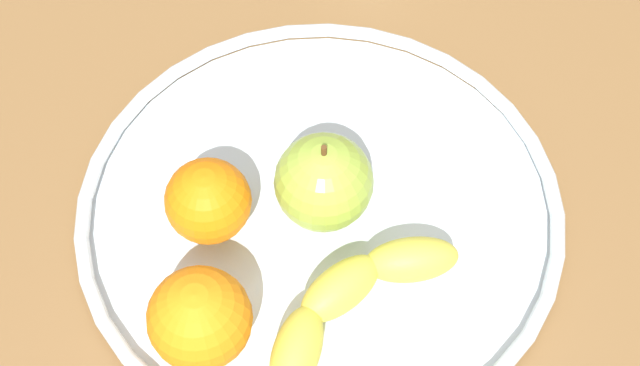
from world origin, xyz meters
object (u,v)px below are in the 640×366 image
Objects in this scene: banana at (348,303)px; orange_center at (200,319)px; apple at (326,181)px; orange_front_left at (208,201)px; fruit_bowl at (320,209)px.

banana is 2.54× the size of orange_center.
apple is at bearing -121.19° from banana.
banana is 10.85cm from orange_center.
orange_front_left is at bearing -21.92° from apple.
fruit_bowl is at bearing 160.87° from orange_front_left.
orange_center is (13.30, 5.67, 4.62)cm from fruit_bowl.
fruit_bowl is 2.07× the size of banana.
orange_front_left is at bearing -76.96° from banana.
banana is 13.16cm from orange_front_left.
apple reaches higher than fruit_bowl.
orange_front_left reaches higher than banana.
fruit_bowl is at bearing -67.14° from apple.
apple is 1.13× the size of orange_center.
apple reaches higher than banana.
apple reaches higher than orange_center.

